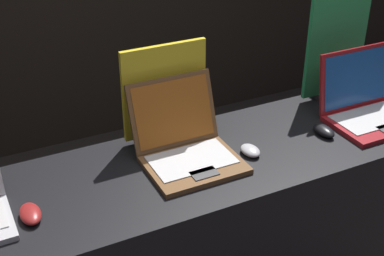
# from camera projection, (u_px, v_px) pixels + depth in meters

# --- Properties ---
(display_counter) EXTENTS (2.10, 0.58, 0.88)m
(display_counter) POSITION_uv_depth(u_px,v_px,m) (193.00, 252.00, 2.21)
(display_counter) COLOR black
(display_counter) RESTS_ON ground_plane
(mouse_front) EXTENTS (0.07, 0.12, 0.03)m
(mouse_front) POSITION_uv_depth(u_px,v_px,m) (30.00, 214.00, 1.70)
(mouse_front) COLOR maroon
(mouse_front) RESTS_ON display_counter
(laptop_middle) EXTENTS (0.35, 0.37, 0.28)m
(laptop_middle) POSITION_uv_depth(u_px,v_px,m) (186.00, 144.00, 1.99)
(laptop_middle) COLOR brown
(laptop_middle) RESTS_ON display_counter
(mouse_middle) EXTENTS (0.07, 0.09, 0.03)m
(mouse_middle) POSITION_uv_depth(u_px,v_px,m) (250.00, 151.00, 2.04)
(mouse_middle) COLOR #B2B2B7
(mouse_middle) RESTS_ON display_counter
(promo_stand_middle) EXTENTS (0.35, 0.07, 0.39)m
(promo_stand_middle) POSITION_uv_depth(u_px,v_px,m) (165.00, 95.00, 2.08)
(promo_stand_middle) COLOR black
(promo_stand_middle) RESTS_ON display_counter
(laptop_back) EXTENTS (0.38, 0.31, 0.28)m
(laptop_back) POSITION_uv_depth(u_px,v_px,m) (368.00, 104.00, 2.27)
(laptop_back) COLOR maroon
(laptop_back) RESTS_ON display_counter
(mouse_back) EXTENTS (0.06, 0.11, 0.04)m
(mouse_back) POSITION_uv_depth(u_px,v_px,m) (324.00, 130.00, 2.17)
(mouse_back) COLOR black
(mouse_back) RESTS_ON display_counter
(promo_stand_back) EXTENTS (0.31, 0.07, 0.48)m
(promo_stand_back) POSITION_uv_depth(u_px,v_px,m) (335.00, 49.00, 2.38)
(promo_stand_back) COLOR black
(promo_stand_back) RESTS_ON display_counter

